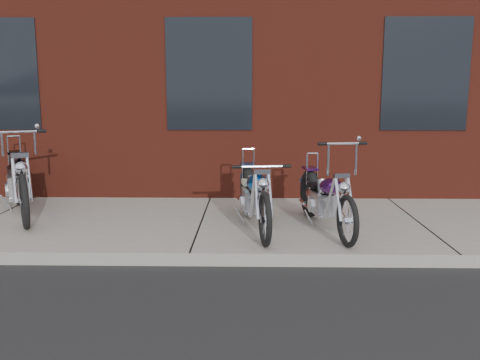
{
  "coord_description": "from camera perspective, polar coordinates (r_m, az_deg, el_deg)",
  "views": [
    {
      "loc": [
        0.67,
        -5.4,
        1.92
      ],
      "look_at": [
        0.55,
        0.8,
        0.84
      ],
      "focal_mm": 38.0,
      "sensor_mm": 36.0,
      "label": 1
    }
  ],
  "objects": [
    {
      "name": "ground",
      "position": [
        5.77,
        -5.68,
        -9.61
      ],
      "size": [
        120.0,
        120.0,
        0.0
      ],
      "primitive_type": "plane",
      "color": "#232324",
      "rests_on": "ground"
    },
    {
      "name": "sidewalk",
      "position": [
        7.17,
        -4.28,
        -5.07
      ],
      "size": [
        22.0,
        3.0,
        0.15
      ],
      "primitive_type": "cube",
      "color": "gray",
      "rests_on": "ground"
    },
    {
      "name": "building_brick",
      "position": [
        13.58,
        -1.8,
        18.65
      ],
      "size": [
        22.0,
        10.0,
        8.0
      ],
      "primitive_type": "cube",
      "color": "maroon",
      "rests_on": "ground"
    },
    {
      "name": "chopper_purple",
      "position": [
        6.69,
        9.57,
        -2.24
      ],
      "size": [
        0.6,
        2.11,
        1.19
      ],
      "rotation": [
        0.0,
        0.0,
        -1.39
      ],
      "color": "black",
      "rests_on": "sidewalk"
    },
    {
      "name": "chopper_blue",
      "position": [
        6.66,
        1.66,
        -1.98
      ],
      "size": [
        0.57,
        2.24,
        0.97
      ],
      "rotation": [
        0.0,
        0.0,
        -1.44
      ],
      "color": "black",
      "rests_on": "sidewalk"
    },
    {
      "name": "chopper_third",
      "position": [
        8.07,
        -23.53,
        -0.37
      ],
      "size": [
        1.27,
        2.27,
        1.27
      ],
      "rotation": [
        0.0,
        0.0,
        -1.09
      ],
      "color": "black",
      "rests_on": "sidewalk"
    }
  ]
}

